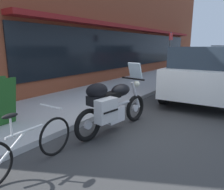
# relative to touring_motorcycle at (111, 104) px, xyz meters

# --- Properties ---
(ground_plane) EXTENTS (80.00, 80.00, 0.00)m
(ground_plane) POSITION_rel_touring_motorcycle_xyz_m (0.50, -0.46, -0.60)
(ground_plane) COLOR #363636
(storefront_building) EXTENTS (22.61, 0.90, 6.25)m
(storefront_building) POSITION_rel_touring_motorcycle_xyz_m (7.80, 3.71, 2.46)
(storefront_building) COLOR brown
(storefront_building) RESTS_ON ground_plane
(sidewalk_curb) EXTENTS (30.00, 2.84, 0.12)m
(sidewalk_curb) POSITION_rel_touring_motorcycle_xyz_m (9.50, 2.13, -0.54)
(sidewalk_curb) COLOR #AAAAAA
(sidewalk_curb) RESTS_ON ground_plane
(touring_motorcycle) EXTENTS (2.11, 0.65, 1.39)m
(touring_motorcycle) POSITION_rel_touring_motorcycle_xyz_m (0.00, 0.00, 0.00)
(touring_motorcycle) COLOR black
(touring_motorcycle) RESTS_ON ground_plane
(parked_bicycle) EXTENTS (1.71, 0.48, 0.91)m
(parked_bicycle) POSITION_rel_touring_motorcycle_xyz_m (-1.84, 0.20, -0.25)
(parked_bicycle) COLOR black
(parked_bicycle) RESTS_ON ground_plane
(parked_minivan) EXTENTS (4.89, 2.30, 1.74)m
(parked_minivan) POSITION_rel_touring_motorcycle_xyz_m (4.29, -0.94, 0.32)
(parked_minivan) COLOR silver
(parked_minivan) RESTS_ON ground_plane
(sandwich_board_sign) EXTENTS (0.55, 0.43, 1.00)m
(sandwich_board_sign) POSITION_rel_touring_motorcycle_xyz_m (-1.24, 1.96, 0.03)
(sandwich_board_sign) COLOR #1E511E
(sandwich_board_sign) RESTS_ON sidewalk_curb
(parking_sign_pole) EXTENTS (0.44, 0.07, 2.27)m
(parking_sign_pole) POSITION_rel_touring_motorcycle_xyz_m (6.67, 1.22, 0.87)
(parking_sign_pole) COLOR #59595B
(parking_sign_pole) RESTS_ON sidewalk_curb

